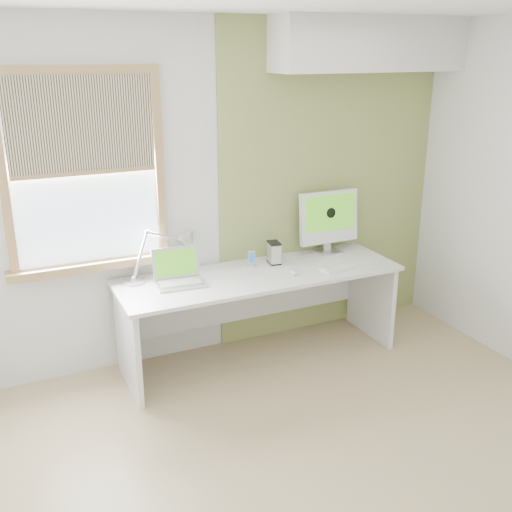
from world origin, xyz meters
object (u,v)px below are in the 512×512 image
imac (329,218)px  desk (257,294)px  desk_lamp (178,248)px  laptop (178,274)px  external_drive (274,253)px

imac → desk: bearing=-167.3°
imac → desk_lamp: bearing=177.7°
desk → desk_lamp: bearing=158.4°
desk_lamp → desk: bearing=-21.6°
laptop → desk_lamp: bearing=70.7°
laptop → imac: imac is taller
desk_lamp → imac: 1.30m
desk_lamp → imac: bearing=-2.3°
external_drive → imac: bearing=7.1°
desk → external_drive: size_ratio=12.46×
desk_lamp → imac: size_ratio=1.29×
laptop → external_drive: size_ratio=2.08×
desk → desk_lamp: desk_lamp is taller
desk_lamp → external_drive: size_ratio=3.89×
desk → laptop: size_ratio=5.99×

